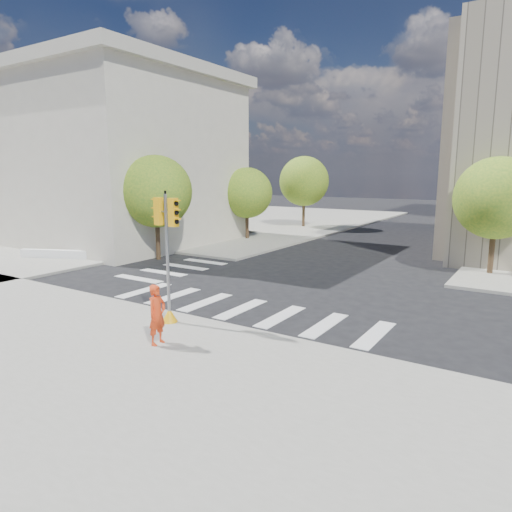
{
  "coord_description": "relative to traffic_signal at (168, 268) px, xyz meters",
  "views": [
    {
      "loc": [
        9.78,
        -16.33,
        5.31
      ],
      "look_at": [
        0.25,
        -1.47,
        2.1
      ],
      "focal_mm": 32.0,
      "sensor_mm": 36.0,
      "label": 1
    }
  ],
  "objects": [
    {
      "name": "classical_building",
      "position": [
        -18.91,
        13.01,
        4.34
      ],
      "size": [
        19.0,
        15.0,
        12.7
      ],
      "color": "beige",
      "rests_on": "ground"
    },
    {
      "name": "tree_re_near",
      "position": [
        8.59,
        15.01,
        1.96
      ],
      "size": [
        4.2,
        4.2,
        6.16
      ],
      "color": "#382616",
      "rests_on": "ground"
    },
    {
      "name": "sidewalk_near",
      "position": [
        1.09,
        -5.99,
        -2.02
      ],
      "size": [
        30.0,
        14.0,
        0.15
      ],
      "primitive_type": "cube",
      "color": "gray",
      "rests_on": "ground"
    },
    {
      "name": "photographer",
      "position": [
        1.17,
        -1.75,
        -1.01
      ],
      "size": [
        0.48,
        0.7,
        1.86
      ],
      "primitive_type": "imported",
      "rotation": [
        0.0,
        0.0,
        1.62
      ],
      "color": "red",
      "rests_on": "sidewalk_near"
    },
    {
      "name": "traffic_signal",
      "position": [
        0.0,
        0.0,
        0.0
      ],
      "size": [
        1.08,
        0.56,
        4.59
      ],
      "rotation": [
        0.0,
        0.0,
        -0.13
      ],
      "color": "#F0A70C",
      "rests_on": "sidewalk_near"
    },
    {
      "name": "tree_lw_mid",
      "position": [
        -9.41,
        19.01,
        1.67
      ],
      "size": [
        4.0,
        4.0,
        5.77
      ],
      "color": "#382616",
      "rests_on": "ground"
    },
    {
      "name": "ground",
      "position": [
        1.09,
        5.01,
        -2.1
      ],
      "size": [
        160.0,
        160.0,
        0.0
      ],
      "primitive_type": "plane",
      "color": "black",
      "rests_on": "ground"
    },
    {
      "name": "planter_wall",
      "position": [
        -13.88,
        5.62,
        -1.7
      ],
      "size": [
        5.68,
        2.71,
        0.5
      ],
      "primitive_type": "cube",
      "rotation": [
        0.0,
        0.0,
        0.4
      ],
      "color": "white",
      "rests_on": "sidewalk_left_near"
    },
    {
      "name": "tree_lw_near",
      "position": [
        -9.41,
        9.01,
        2.11
      ],
      "size": [
        4.4,
        4.4,
        6.41
      ],
      "color": "#382616",
      "rests_on": "ground"
    },
    {
      "name": "sidewalk_far_left",
      "position": [
        -18.91,
        31.01,
        -2.02
      ],
      "size": [
        28.0,
        40.0,
        0.15
      ],
      "primitive_type": "cube",
      "color": "gray",
      "rests_on": "ground"
    },
    {
      "name": "tree_lw_far",
      "position": [
        -9.41,
        29.01,
        2.44
      ],
      "size": [
        4.8,
        4.8,
        6.95
      ],
      "color": "#382616",
      "rests_on": "ground"
    }
  ]
}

